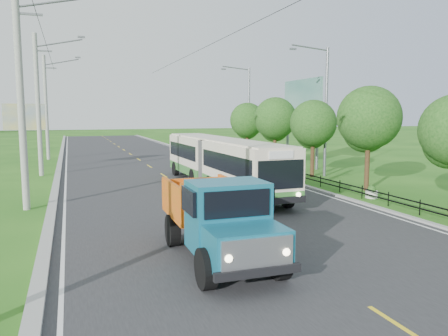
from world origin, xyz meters
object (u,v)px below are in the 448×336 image
pole_far (46,107)px  streetlight_far (247,109)px  planter_near (372,193)px  pole_mid (39,104)px  planter_mid (297,173)px  pole_near (22,98)px  tree_third (368,121)px  billboard_right (302,103)px  dump_truck (218,213)px  tree_fourth (313,126)px  bus (220,159)px  streetlight_mid (324,107)px  billboard_left (24,121)px  planter_far (252,162)px  tree_back (247,122)px  tree_fifth (275,121)px

pole_far → streetlight_far: size_ratio=1.10×
planter_near → pole_mid: bearing=138.3°
pole_mid → planter_mid: bearing=-22.5°
pole_near → tree_third: (18.12, -0.86, -1.11)m
billboard_right → dump_truck: size_ratio=1.21×
pole_mid → streetlight_far: bearing=20.3°
pole_near → tree_fourth: 18.89m
pole_near → bus: bearing=13.3°
pole_near → streetlight_mid: bearing=14.8°
billboard_left → planter_far: bearing=-6.3°
dump_truck → tree_fourth: bearing=51.2°
planter_near → dump_truck: size_ratio=0.11×
tree_back → tree_third: bearing=-90.0°
tree_third → streetlight_mid: size_ratio=0.66×
planter_near → bus: size_ratio=0.04×
planter_far → billboard_right: (3.70, -2.00, 5.06)m
pole_near → tree_fourth: bearing=15.8°
streetlight_far → dump_truck: size_ratio=1.51×
pole_near → streetlight_mid: (18.90, 5.00, -0.19)m
streetlight_mid → planter_mid: bearing=-180.0°
tree_back → planter_mid: tree_back is taller
tree_fourth → billboard_right: bearing=67.4°
tree_third → tree_fifth: bearing=90.0°
tree_back → dump_truck: 29.39m
streetlight_far → planter_far: size_ratio=13.54×
tree_fifth → billboard_left: bearing=168.7°
tree_fifth → planter_near: tree_fifth is taller
streetlight_far → planter_near: streetlight_far is taller
tree_third → pole_near: bearing=177.3°
tree_fifth → streetlight_far: 7.97m
planter_far → billboard_right: size_ratio=0.09×
tree_back → planter_far: size_ratio=8.21×
tree_fourth → planter_near: size_ratio=8.06×
tree_fourth → planter_far: bearing=99.1°
pole_mid → dump_truck: size_ratio=1.66×
billboard_right → planter_far: bearing=151.6°
billboard_left → pole_mid: bearing=-67.6°
pole_near → planter_near: 17.79m
tree_third → bus: size_ratio=0.40×
tree_back → billboard_left: bearing=-173.7°
planter_near → billboard_right: 15.34m
billboard_right → streetlight_mid: bearing=-105.4°
billboard_left → tree_back: bearing=6.3°
bus → billboard_left: bearing=131.4°
streetlight_mid → dump_truck: (-12.82, -14.58, -3.48)m
pole_mid → bus: (10.31, -9.57, -3.35)m
planter_mid → billboard_right: size_ratio=0.09×
pole_far → tree_third: (18.12, -24.86, -1.11)m
tree_third → billboard_left: size_ratio=1.15×
tree_third → bus: bearing=157.2°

